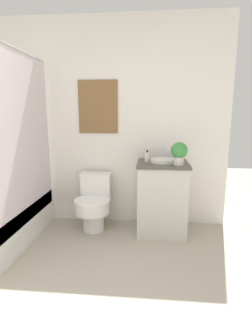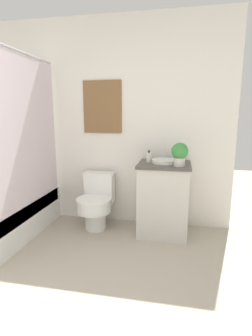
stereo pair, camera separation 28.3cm
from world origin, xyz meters
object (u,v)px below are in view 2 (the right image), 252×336
sink (165,161)px  soap_bottle (149,157)px  toilet (96,202)px  potted_plant (180,153)px

sink → soap_bottle: (-0.18, 0.02, 0.04)m
toilet → soap_bottle: soap_bottle is taller
toilet → soap_bottle: 0.84m
sink → soap_bottle: bearing=174.5°
toilet → potted_plant: potted_plant is taller
toilet → soap_bottle: bearing=3.3°
toilet → soap_bottle: size_ratio=4.94×
soap_bottle → potted_plant: (0.34, -0.18, 0.08)m
sink → potted_plant: (0.16, -0.16, 0.12)m
toilet → sink: sink is taller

